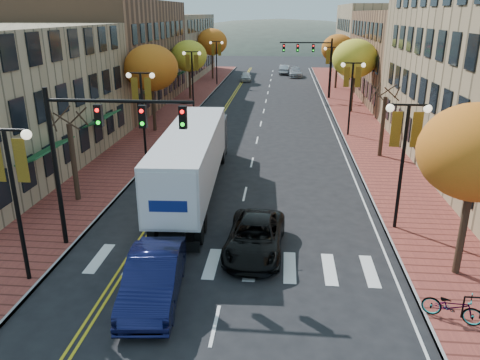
% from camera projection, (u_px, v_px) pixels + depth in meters
% --- Properties ---
extents(ground, '(200.00, 200.00, 0.00)m').
position_uv_depth(ground, '(223.00, 292.00, 17.38)').
color(ground, black).
rests_on(ground, ground).
extents(sidewalk_left, '(4.00, 85.00, 0.15)m').
position_uv_depth(sidewalk_left, '(177.00, 112.00, 48.60)').
color(sidewalk_left, brown).
rests_on(sidewalk_left, ground).
extents(sidewalk_right, '(4.00, 85.00, 0.15)m').
position_uv_depth(sidewalk_right, '(352.00, 115.00, 47.03)').
color(sidewalk_right, brown).
rests_on(sidewalk_right, ground).
extents(building_left_mid, '(12.00, 24.00, 11.00)m').
position_uv_depth(building_left_mid, '(109.00, 54.00, 50.74)').
color(building_left_mid, brown).
rests_on(building_left_mid, ground).
extents(building_left_far, '(12.00, 26.00, 9.50)m').
position_uv_depth(building_left_far, '(165.00, 46.00, 74.43)').
color(building_left_far, '#9E8966').
rests_on(building_left_far, ground).
extents(building_right_mid, '(15.00, 24.00, 10.00)m').
position_uv_depth(building_right_mid, '(429.00, 57.00, 53.44)').
color(building_right_mid, brown).
rests_on(building_right_mid, ground).
extents(building_right_far, '(15.00, 20.00, 11.00)m').
position_uv_depth(building_right_far, '(390.00, 41.00, 73.89)').
color(building_right_far, '#9E8966').
rests_on(building_right_far, ground).
extents(tree_left_a, '(0.28, 0.28, 4.20)m').
position_uv_depth(tree_left_a, '(74.00, 163.00, 24.90)').
color(tree_left_a, '#382619').
rests_on(tree_left_a, sidewalk_left).
extents(tree_left_b, '(4.48, 4.48, 7.21)m').
position_uv_depth(tree_left_b, '(151.00, 68.00, 38.82)').
color(tree_left_b, '#382619').
rests_on(tree_left_b, sidewalk_left).
extents(tree_left_c, '(4.16, 4.16, 6.69)m').
position_uv_depth(tree_left_c, '(189.00, 56.00, 53.94)').
color(tree_left_c, '#382619').
rests_on(tree_left_c, sidewalk_left).
extents(tree_left_d, '(4.61, 4.61, 7.42)m').
position_uv_depth(tree_left_d, '(212.00, 42.00, 70.63)').
color(tree_left_d, '#382619').
rests_on(tree_left_d, sidewalk_left).
extents(tree_right_a, '(4.16, 4.16, 6.69)m').
position_uv_depth(tree_right_a, '(477.00, 152.00, 16.76)').
color(tree_right_a, '#382619').
rests_on(tree_right_a, sidewalk_right).
extents(tree_right_b, '(0.28, 0.28, 4.20)m').
position_uv_depth(tree_right_b, '(382.00, 127.00, 32.70)').
color(tree_right_b, '#382619').
rests_on(tree_right_b, sidewalk_right).
extents(tree_right_c, '(4.48, 4.48, 7.21)m').
position_uv_depth(tree_right_c, '(355.00, 59.00, 46.62)').
color(tree_right_c, '#382619').
rests_on(tree_right_c, sidewalk_right).
extents(tree_right_d, '(4.35, 4.35, 7.00)m').
position_uv_depth(tree_right_d, '(338.00, 49.00, 61.67)').
color(tree_right_d, '#382619').
rests_on(tree_right_d, sidewalk_right).
extents(lamp_left_a, '(1.96, 0.36, 6.05)m').
position_uv_depth(lamp_left_a, '(12.00, 177.00, 16.58)').
color(lamp_left_a, black).
rests_on(lamp_left_a, ground).
extents(lamp_left_b, '(1.96, 0.36, 6.05)m').
position_uv_depth(lamp_left_b, '(142.00, 99.00, 31.58)').
color(lamp_left_b, black).
rests_on(lamp_left_b, ground).
extents(lamp_left_c, '(1.96, 0.36, 6.05)m').
position_uv_depth(lamp_left_c, '(192.00, 69.00, 48.45)').
color(lamp_left_c, black).
rests_on(lamp_left_c, ground).
extents(lamp_left_d, '(1.96, 0.36, 6.05)m').
position_uv_depth(lamp_left_d, '(216.00, 54.00, 65.32)').
color(lamp_left_d, black).
rests_on(lamp_left_d, ground).
extents(lamp_right_a, '(1.96, 0.36, 6.05)m').
position_uv_depth(lamp_right_a, '(405.00, 143.00, 20.90)').
color(lamp_right_a, black).
rests_on(lamp_right_a, ground).
extents(lamp_right_b, '(1.96, 0.36, 6.05)m').
position_uv_depth(lamp_right_b, '(352.00, 85.00, 37.77)').
color(lamp_right_b, black).
rests_on(lamp_right_b, ground).
extents(lamp_right_c, '(1.96, 0.36, 6.05)m').
position_uv_depth(lamp_right_c, '(331.00, 62.00, 54.64)').
color(lamp_right_c, black).
rests_on(lamp_right_c, ground).
extents(traffic_mast_near, '(6.10, 0.35, 7.00)m').
position_uv_depth(traffic_mast_near, '(97.00, 139.00, 19.00)').
color(traffic_mast_near, black).
rests_on(traffic_mast_near, ground).
extents(traffic_mast_far, '(6.10, 0.34, 7.00)m').
position_uv_depth(traffic_mast_far, '(314.00, 57.00, 54.60)').
color(traffic_mast_far, black).
rests_on(traffic_mast_far, ground).
extents(semi_truck, '(3.24, 15.92, 3.96)m').
position_uv_depth(semi_truck, '(195.00, 153.00, 26.29)').
color(semi_truck, black).
rests_on(semi_truck, ground).
extents(navy_sedan, '(2.32, 5.35, 1.71)m').
position_uv_depth(navy_sedan, '(153.00, 278.00, 16.69)').
color(navy_sedan, '#0D1034').
rests_on(navy_sedan, ground).
extents(black_suv, '(2.58, 5.23, 1.43)m').
position_uv_depth(black_suv, '(255.00, 237.00, 20.03)').
color(black_suv, black).
rests_on(black_suv, ground).
extents(car_far_white, '(1.80, 3.96, 1.32)m').
position_uv_depth(car_far_white, '(246.00, 77.00, 70.63)').
color(car_far_white, silver).
rests_on(car_far_white, ground).
extents(car_far_silver, '(2.41, 5.30, 1.51)m').
position_uv_depth(car_far_silver, '(295.00, 72.00, 75.26)').
color(car_far_silver, '#98979E').
rests_on(car_far_silver, ground).
extents(car_far_oncoming, '(2.08, 4.72, 1.51)m').
position_uv_depth(car_far_oncoming, '(285.00, 69.00, 78.70)').
color(car_far_oncoming, '#B0B1B9').
rests_on(car_far_oncoming, ground).
extents(bicycle, '(2.02, 1.37, 1.00)m').
position_uv_depth(bicycle, '(452.00, 306.00, 15.41)').
color(bicycle, gray).
rests_on(bicycle, sidewalk_right).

